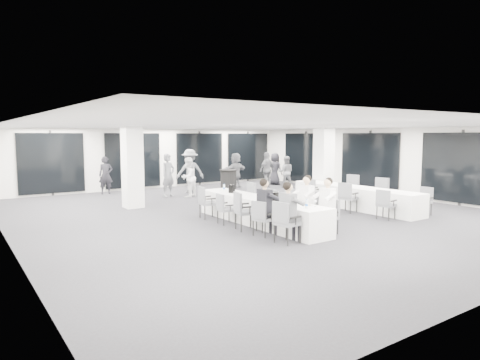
{
  "coord_description": "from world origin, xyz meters",
  "views": [
    {
      "loc": [
        -8.05,
        -11.01,
        2.51
      ],
      "look_at": [
        -0.63,
        -0.2,
        1.13
      ],
      "focal_mm": 32.0,
      "sensor_mm": 36.0,
      "label": 1
    }
  ],
  "objects_px": {
    "standing_guest_h": "(286,170)",
    "chair_side_left_far": "(315,191)",
    "chair_side_right_mid": "(380,191)",
    "ice_bucket_far": "(232,189)",
    "chair_main_left_near": "(285,220)",
    "chair_main_right_second": "(309,207)",
    "standing_guest_b": "(188,175)",
    "chair_main_left_fourth": "(224,207)",
    "standing_guest_c": "(190,168)",
    "cocktail_table": "(229,182)",
    "chair_side_left_mid": "(347,195)",
    "chair_side_right_far": "(351,187)",
    "standing_guest_a": "(168,172)",
    "standing_guest_f": "(236,168)",
    "standing_guest_e": "(275,167)",
    "chair_main_left_mid": "(243,209)",
    "chair_main_right_mid": "(285,203)",
    "banquet_table_main": "(259,211)",
    "chair_side_left_near": "(385,203)",
    "chair_main_left_far": "(206,200)",
    "standing_guest_d": "(267,168)",
    "chair_main_right_near": "(330,214)",
    "chair_main_right_far": "(247,195)",
    "standing_guest_g": "(106,173)",
    "chair_main_right_fourth": "(268,201)",
    "ice_bucket_near": "(274,197)",
    "banquet_table_side": "(354,197)",
    "chair_side_right_near": "(424,199)"
  },
  "relations": [
    {
      "from": "standing_guest_h",
      "to": "chair_side_left_far",
      "type": "bearing_deg",
      "value": 100.62
    },
    {
      "from": "chair_side_right_mid",
      "to": "ice_bucket_far",
      "type": "height_order",
      "value": "chair_side_right_mid"
    },
    {
      "from": "chair_main_left_near",
      "to": "chair_main_right_second",
      "type": "bearing_deg",
      "value": 112.25
    },
    {
      "from": "chair_main_left_near",
      "to": "standing_guest_b",
      "type": "height_order",
      "value": "standing_guest_b"
    },
    {
      "from": "chair_main_left_fourth",
      "to": "standing_guest_c",
      "type": "bearing_deg",
      "value": 164.45
    },
    {
      "from": "standing_guest_b",
      "to": "ice_bucket_far",
      "type": "distance_m",
      "value": 4.62
    },
    {
      "from": "cocktail_table",
      "to": "standing_guest_c",
      "type": "bearing_deg",
      "value": 123.26
    },
    {
      "from": "chair_side_left_mid",
      "to": "chair_side_right_far",
      "type": "distance_m",
      "value": 2.12
    },
    {
      "from": "chair_main_left_fourth",
      "to": "standing_guest_a",
      "type": "relative_size",
      "value": 0.43
    },
    {
      "from": "standing_guest_f",
      "to": "ice_bucket_far",
      "type": "xyz_separation_m",
      "value": [
        -4.09,
        -5.89,
        -0.08
      ]
    },
    {
      "from": "chair_side_left_far",
      "to": "standing_guest_e",
      "type": "distance_m",
      "value": 6.66
    },
    {
      "from": "standing_guest_a",
      "to": "standing_guest_e",
      "type": "xyz_separation_m",
      "value": [
        6.24,
        0.79,
        -0.08
      ]
    },
    {
      "from": "standing_guest_f",
      "to": "chair_main_left_fourth",
      "type": "bearing_deg",
      "value": 40.44
    },
    {
      "from": "chair_main_left_mid",
      "to": "standing_guest_a",
      "type": "bearing_deg",
      "value": -174.48
    },
    {
      "from": "chair_main_right_mid",
      "to": "standing_guest_e",
      "type": "distance_m",
      "value": 9.31
    },
    {
      "from": "banquet_table_main",
      "to": "standing_guest_h",
      "type": "bearing_deg",
      "value": 44.44
    },
    {
      "from": "standing_guest_f",
      "to": "chair_side_left_far",
      "type": "bearing_deg",
      "value": 70.83
    },
    {
      "from": "chair_side_left_near",
      "to": "chair_side_left_mid",
      "type": "height_order",
      "value": "chair_side_left_mid"
    },
    {
      "from": "chair_main_left_far",
      "to": "chair_side_left_mid",
      "type": "distance_m",
      "value": 4.61
    },
    {
      "from": "standing_guest_d",
      "to": "banquet_table_main",
      "type": "bearing_deg",
      "value": 38.85
    },
    {
      "from": "chair_main_right_near",
      "to": "chair_side_left_far",
      "type": "relative_size",
      "value": 0.9
    },
    {
      "from": "ice_bucket_far",
      "to": "standing_guest_e",
      "type": "bearing_deg",
      "value": 42.26
    },
    {
      "from": "chair_main_right_near",
      "to": "chair_side_left_mid",
      "type": "relative_size",
      "value": 0.9
    },
    {
      "from": "chair_main_right_far",
      "to": "chair_main_left_near",
      "type": "bearing_deg",
      "value": 161.17
    },
    {
      "from": "chair_main_right_second",
      "to": "standing_guest_h",
      "type": "relative_size",
      "value": 0.57
    },
    {
      "from": "cocktail_table",
      "to": "ice_bucket_far",
      "type": "bearing_deg",
      "value": -121.79
    },
    {
      "from": "chair_main_right_near",
      "to": "chair_side_right_far",
      "type": "bearing_deg",
      "value": -41.36
    },
    {
      "from": "chair_side_left_far",
      "to": "chair_side_left_mid",
      "type": "bearing_deg",
      "value": 13.46
    },
    {
      "from": "chair_side_right_mid",
      "to": "standing_guest_g",
      "type": "relative_size",
      "value": 0.57
    },
    {
      "from": "chair_main_right_fourth",
      "to": "chair_side_left_far",
      "type": "distance_m",
      "value": 2.71
    },
    {
      "from": "chair_main_right_near",
      "to": "chair_main_right_mid",
      "type": "xyz_separation_m",
      "value": [
        0.01,
        1.77,
        0.05
      ]
    },
    {
      "from": "chair_main_right_fourth",
      "to": "chair_main_left_far",
      "type": "bearing_deg",
      "value": 63.41
    },
    {
      "from": "chair_side_left_far",
      "to": "chair_side_right_far",
      "type": "height_order",
      "value": "chair_side_right_far"
    },
    {
      "from": "chair_main_right_near",
      "to": "standing_guest_e",
      "type": "height_order",
      "value": "standing_guest_e"
    },
    {
      "from": "chair_main_left_fourth",
      "to": "ice_bucket_near",
      "type": "bearing_deg",
      "value": 33.26
    },
    {
      "from": "chair_main_left_mid",
      "to": "chair_side_left_far",
      "type": "relative_size",
      "value": 1.04
    },
    {
      "from": "ice_bucket_near",
      "to": "cocktail_table",
      "type": "bearing_deg",
      "value": 67.4
    },
    {
      "from": "standing_guest_a",
      "to": "standing_guest_c",
      "type": "height_order",
      "value": "standing_guest_c"
    },
    {
      "from": "chair_main_left_mid",
      "to": "chair_side_left_mid",
      "type": "bearing_deg",
      "value": 107.58
    },
    {
      "from": "standing_guest_a",
      "to": "standing_guest_b",
      "type": "height_order",
      "value": "standing_guest_a"
    },
    {
      "from": "banquet_table_side",
      "to": "chair_main_left_far",
      "type": "bearing_deg",
      "value": 165.78
    },
    {
      "from": "standing_guest_e",
      "to": "chair_side_left_far",
      "type": "bearing_deg",
      "value": 136.92
    },
    {
      "from": "chair_side_right_near",
      "to": "standing_guest_h",
      "type": "height_order",
      "value": "standing_guest_h"
    },
    {
      "from": "chair_side_right_far",
      "to": "standing_guest_a",
      "type": "height_order",
      "value": "standing_guest_a"
    },
    {
      "from": "banquet_table_side",
      "to": "ice_bucket_far",
      "type": "height_order",
      "value": "ice_bucket_far"
    },
    {
      "from": "chair_main_left_mid",
      "to": "standing_guest_a",
      "type": "relative_size",
      "value": 0.51
    },
    {
      "from": "chair_side_left_far",
      "to": "chair_side_right_near",
      "type": "relative_size",
      "value": 1.11
    },
    {
      "from": "banquet_table_main",
      "to": "banquet_table_side",
      "type": "xyz_separation_m",
      "value": [
        4.28,
        0.24,
        0.0
      ]
    },
    {
      "from": "chair_main_left_mid",
      "to": "chair_main_right_far",
      "type": "relative_size",
      "value": 1.05
    },
    {
      "from": "standing_guest_f",
      "to": "standing_guest_g",
      "type": "relative_size",
      "value": 1.04
    }
  ]
}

